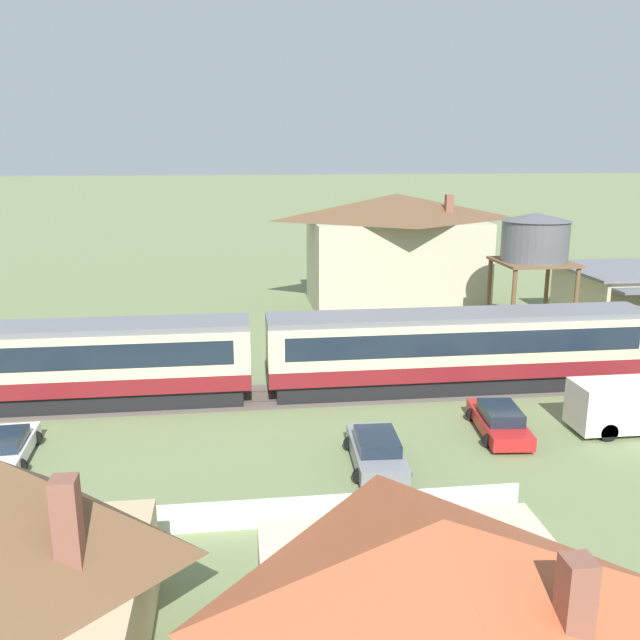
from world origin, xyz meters
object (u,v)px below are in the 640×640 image
parked_car_red (499,421)px  delivery_truck_blue (634,405)px  station_house_brown_roof (395,249)px  parked_car_grey (376,451)px  water_tower (535,240)px  parked_car_white (6,448)px  cottage_terracotta_roof_2 (438,629)px  cottage_brown_roof_2 (10,561)px  passenger_train (264,354)px

parked_car_red → delivery_truck_blue: bearing=-88.2°
station_house_brown_roof → parked_car_grey: (-7.15, -27.46, -3.91)m
water_tower → parked_car_white: size_ratio=1.90×
delivery_truck_blue → cottage_terracotta_roof_2: bearing=-132.4°
cottage_terracotta_roof_2 → station_house_brown_roof: bearing=78.0°
parked_car_red → parked_car_grey: bearing=117.2°
parked_car_grey → delivery_truck_blue: delivery_truck_blue is taller
cottage_brown_roof_2 → station_house_brown_roof: bearing=64.1°
passenger_train → parked_car_red: size_ratio=17.02×
cottage_brown_roof_2 → parked_car_grey: 14.39m
station_house_brown_roof → cottage_brown_roof_2: size_ratio=2.14×
water_tower → cottage_terracotta_roof_2: water_tower is taller
parked_car_white → delivery_truck_blue: bearing=-93.7°
passenger_train → delivery_truck_blue: (16.02, -6.25, -1.06)m
station_house_brown_roof → parked_car_white: 33.54m
cottage_brown_roof_2 → cottage_terracotta_roof_2: cottage_brown_roof_2 is taller
station_house_brown_roof → parked_car_grey: 28.65m
water_tower → cottage_brown_roof_2: (-24.34, -25.95, -3.77)m
passenger_train → parked_car_white: size_ratio=18.67×
water_tower → cottage_brown_roof_2: water_tower is taller
cottage_terracotta_roof_2 → passenger_train: bearing=97.2°
water_tower → parked_car_grey: 22.29m
water_tower → cottage_brown_roof_2: 35.78m
cottage_terracotta_roof_2 → water_tower: bearing=62.9°
cottage_terracotta_roof_2 → parked_car_white: (-13.27, 14.96, -2.13)m
passenger_train → station_house_brown_roof: (11.18, 19.23, 2.28)m
station_house_brown_roof → parked_car_red: 25.42m
cottage_brown_roof_2 → parked_car_red: 20.55m
cottage_terracotta_roof_2 → parked_car_red: bearing=63.8°
water_tower → parked_car_red: size_ratio=1.73×
parked_car_grey → parked_car_red: bearing=-65.9°
passenger_train → delivery_truck_blue: passenger_train is taller
parked_car_grey → station_house_brown_roof: bearing=-12.1°
passenger_train → parked_car_grey: passenger_train is taller
cottage_terracotta_roof_2 → delivery_truck_blue: bearing=47.6°
passenger_train → cottage_brown_roof_2: cottage_brown_roof_2 is taller
station_house_brown_roof → cottage_terracotta_roof_2: 41.07m
passenger_train → parked_car_white: 12.30m
cottage_terracotta_roof_2 → parked_car_red: 16.89m
water_tower → cottage_terracotta_roof_2: bearing=-117.1°
parked_car_red → delivery_truck_blue: delivery_truck_blue is taller
cottage_brown_roof_2 → cottage_terracotta_roof_2: 9.93m
passenger_train → water_tower: bearing=25.5°
parked_car_red → cottage_terracotta_roof_2: bearing=159.4°
water_tower → delivery_truck_blue: size_ratio=1.48×
parked_car_red → parked_car_white: (-20.66, -0.08, -0.05)m
cottage_brown_roof_2 → delivery_truck_blue: cottage_brown_roof_2 is taller
passenger_train → parked_car_red: bearing=-30.3°
station_house_brown_roof → cottage_brown_roof_2: station_house_brown_roof is taller
passenger_train → cottage_terracotta_roof_2: bearing=-82.8°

